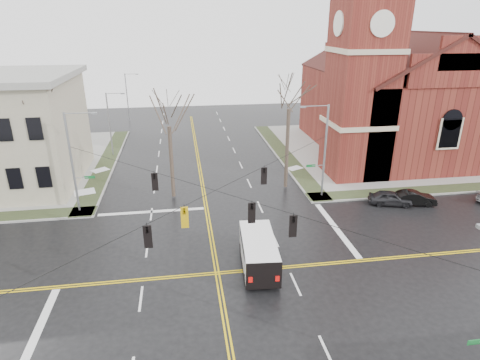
{
  "coord_description": "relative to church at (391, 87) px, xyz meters",
  "views": [
    {
      "loc": [
        -1.92,
        -23.31,
        16.12
      ],
      "look_at": [
        2.49,
        6.0,
        4.43
      ],
      "focal_mm": 30.0,
      "sensor_mm": 36.0,
      "label": 1
    }
  ],
  "objects": [
    {
      "name": "span_wires",
      "position": [
        -24.76,
        -24.78,
        -2.23
      ],
      "size": [
        23.02,
        23.02,
        0.03
      ],
      "color": "black",
      "rests_on": "ground"
    },
    {
      "name": "signal_pole_nw",
      "position": [
        -36.09,
        -13.28,
        -3.48
      ],
      "size": [
        2.75,
        0.22,
        9.0
      ],
      "color": "gray",
      "rests_on": "ground"
    },
    {
      "name": "streetlight_north_b",
      "position": [
        -35.42,
        23.22,
        -3.97
      ],
      "size": [
        2.3,
        0.2,
        8.0
      ],
      "color": "gray",
      "rests_on": "ground"
    },
    {
      "name": "streetlight_north_a",
      "position": [
        -35.42,
        3.22,
        -3.97
      ],
      "size": [
        2.3,
        0.2,
        8.0
      ],
      "color": "gray",
      "rests_on": "ground"
    },
    {
      "name": "sidewalks",
      "position": [
        -24.76,
        -24.78,
        -8.36
      ],
      "size": [
        80.0,
        80.0,
        0.17
      ],
      "color": "gray",
      "rests_on": "ground"
    },
    {
      "name": "road_markings",
      "position": [
        -24.76,
        -24.78,
        -8.43
      ],
      "size": [
        100.0,
        100.0,
        0.01
      ],
      "color": "gold",
      "rests_on": "ground"
    },
    {
      "name": "parked_car_a",
      "position": [
        -7.48,
        -16.06,
        -7.76
      ],
      "size": [
        4.26,
        2.64,
        1.35
      ],
      "primitive_type": "imported",
      "rotation": [
        0.0,
        0.0,
        1.29
      ],
      "color": "black",
      "rests_on": "ground"
    },
    {
      "name": "tree_nw_far",
      "position": [
        -39.59,
        -10.84,
        0.08
      ],
      "size": [
        4.0,
        4.0,
        11.77
      ],
      "color": "#362B22",
      "rests_on": "ground"
    },
    {
      "name": "ground",
      "position": [
        -24.76,
        -24.78,
        -8.43
      ],
      "size": [
        120.0,
        120.0,
        0.0
      ],
      "primitive_type": "plane",
      "color": "black",
      "rests_on": "ground"
    },
    {
      "name": "parked_car_b",
      "position": [
        -5.28,
        -16.37,
        -7.77
      ],
      "size": [
        4.21,
        2.11,
        1.33
      ],
      "primitive_type": "imported",
      "rotation": [
        0.0,
        0.0,
        1.39
      ],
      "color": "black",
      "rests_on": "ground"
    },
    {
      "name": "cargo_van",
      "position": [
        -21.81,
        -24.25,
        -7.11
      ],
      "size": [
        2.73,
        6.06,
        2.24
      ],
      "rotation": [
        0.0,
        0.0,
        -0.08
      ],
      "color": "white",
      "rests_on": "ground"
    },
    {
      "name": "tree_ne",
      "position": [
        -16.24,
        -10.56,
        0.39
      ],
      "size": [
        4.0,
        4.0,
        12.21
      ],
      "color": "#362B22",
      "rests_on": "ground"
    },
    {
      "name": "traffic_signals",
      "position": [
        -24.76,
        -25.45,
        -2.98
      ],
      "size": [
        8.21,
        8.26,
        1.3
      ],
      "color": "black",
      "rests_on": "ground"
    },
    {
      "name": "tree_nw_near",
      "position": [
        -27.77,
        -11.33,
        -0.81
      ],
      "size": [
        4.0,
        4.0,
        10.52
      ],
      "color": "#362B22",
      "rests_on": "ground"
    },
    {
      "name": "signal_pole_ne",
      "position": [
        -13.44,
        -13.28,
        -3.48
      ],
      "size": [
        2.75,
        0.22,
        9.0
      ],
      "color": "gray",
      "rests_on": "ground"
    },
    {
      "name": "church",
      "position": [
        0.0,
        0.0,
        0.0
      ],
      "size": [
        24.28,
        27.48,
        27.5
      ],
      "color": "maroon",
      "rests_on": "ground"
    }
  ]
}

